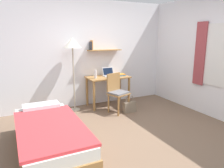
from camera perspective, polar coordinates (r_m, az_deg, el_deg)
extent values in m
plane|color=brown|center=(4.02, 5.60, -13.14)|extent=(5.28, 5.28, 0.00)
cube|color=white|center=(5.46, -5.36, 7.99)|extent=(4.40, 0.05, 2.60)
cube|color=#9E703D|center=(5.43, -2.00, 9.01)|extent=(0.85, 0.22, 0.02)
cube|color=#333338|center=(5.31, -5.67, 10.09)|extent=(0.02, 0.17, 0.21)
cube|color=orange|center=(5.34, -5.45, 10.26)|extent=(0.02, 0.12, 0.23)
cube|color=white|center=(5.01, 26.24, 6.31)|extent=(0.05, 4.40, 2.60)
cube|color=silver|center=(4.90, 27.19, 6.68)|extent=(0.02, 0.84, 1.29)
cube|color=white|center=(4.91, 27.26, 6.68)|extent=(0.01, 0.78, 1.23)
cube|color=#993D42|center=(5.22, 22.37, 7.42)|extent=(0.03, 0.28, 1.39)
cube|color=#9E703D|center=(3.54, -16.10, -14.88)|extent=(0.90, 1.99, 0.28)
cube|color=silver|center=(3.44, -16.33, -11.63)|extent=(0.87, 1.93, 0.16)
cube|color=#DB383D|center=(3.30, -16.08, -10.85)|extent=(0.92, 1.63, 0.04)
cube|color=white|center=(4.12, -18.33, -5.75)|extent=(0.63, 0.28, 0.10)
cube|color=#9E703D|center=(5.35, -1.12, 1.83)|extent=(1.04, 0.59, 0.03)
cylinder|color=#9E703D|center=(5.03, -4.79, -3.30)|extent=(0.06, 0.06, 0.72)
cylinder|color=#9E703D|center=(5.43, 4.51, -2.09)|extent=(0.06, 0.06, 0.72)
cylinder|color=#9E703D|center=(5.48, -6.67, -2.00)|extent=(0.06, 0.06, 0.72)
cylinder|color=#9E703D|center=(5.85, 2.06, -0.98)|extent=(0.06, 0.06, 0.72)
cube|color=#9E703D|center=(4.91, 1.82, -2.61)|extent=(0.53, 0.50, 0.03)
cube|color=slate|center=(4.91, 1.82, -2.27)|extent=(0.49, 0.46, 0.04)
cube|color=#9E703D|center=(4.97, 0.40, 0.57)|extent=(0.39, 0.17, 0.41)
cylinder|color=#9E703D|center=(4.76, 1.73, -6.04)|extent=(0.04, 0.04, 0.43)
cylinder|color=#9E703D|center=(5.01, 4.50, -5.08)|extent=(0.04, 0.04, 0.43)
cylinder|color=#9E703D|center=(4.96, -0.92, -5.23)|extent=(0.04, 0.04, 0.43)
cylinder|color=#9E703D|center=(5.21, 1.87, -4.36)|extent=(0.04, 0.04, 0.43)
cylinder|color=#B2A893|center=(5.25, -9.80, -6.75)|extent=(0.24, 0.24, 0.02)
cylinder|color=#B2A893|center=(5.05, -10.12, 1.21)|extent=(0.03, 0.03, 1.46)
cone|color=silver|center=(4.96, -10.51, 10.76)|extent=(0.40, 0.40, 0.22)
cube|color=#B7BABF|center=(5.40, -0.75, 2.17)|extent=(0.30, 0.23, 0.01)
cube|color=#B7BABF|center=(5.45, -1.09, 3.39)|extent=(0.29, 0.09, 0.20)
cube|color=black|center=(5.45, -1.07, 3.37)|extent=(0.26, 0.07, 0.17)
cylinder|color=silver|center=(5.12, -4.42, 2.61)|extent=(0.06, 0.06, 0.20)
cube|color=#3384C6|center=(5.49, 2.41, 2.40)|extent=(0.18, 0.21, 0.03)
cube|color=orange|center=(5.49, 2.49, 2.65)|extent=(0.17, 0.22, 0.02)
cube|color=gray|center=(5.05, 4.70, -6.10)|extent=(0.30, 0.12, 0.24)
torus|color=gray|center=(4.99, 4.74, -4.23)|extent=(0.21, 0.02, 0.21)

